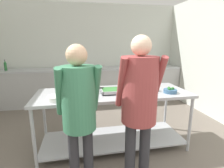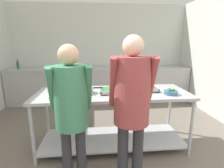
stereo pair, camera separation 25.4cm
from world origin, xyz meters
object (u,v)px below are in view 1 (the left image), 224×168
at_px(serving_tray_vegetables, 114,91).
at_px(guest_serving_right, 79,105).
at_px(guest_serving_left, 139,98).
at_px(serving_tray_roast, 141,88).
at_px(broccoli_bowl, 170,91).
at_px(plate_stack, 57,98).
at_px(sauce_pan, 85,91).
at_px(water_bottle, 5,66).

distance_m(serving_tray_vegetables, guest_serving_right, 0.87).
relative_size(guest_serving_left, guest_serving_right, 1.05).
height_order(serving_tray_roast, guest_serving_right, guest_serving_right).
bearing_deg(broccoli_bowl, plate_stack, -178.92).
xyz_separation_m(guest_serving_left, guest_serving_right, (-0.63, 0.05, -0.05)).
height_order(plate_stack, guest_serving_right, guest_serving_right).
distance_m(sauce_pan, water_bottle, 2.89).
bearing_deg(sauce_pan, serving_tray_roast, 3.86).
height_order(serving_tray_roast, broccoli_bowl, broccoli_bowl).
height_order(plate_stack, sauce_pan, sauce_pan).
relative_size(serving_tray_roast, guest_serving_left, 0.27).
height_order(plate_stack, serving_tray_vegetables, plate_stack).
bearing_deg(serving_tray_roast, sauce_pan, -176.14).
relative_size(serving_tray_vegetables, broccoli_bowl, 1.96).
height_order(sauce_pan, guest_serving_right, guest_serving_right).
bearing_deg(water_bottle, guest_serving_right, -59.64).
distance_m(serving_tray_vegetables, broccoli_bowl, 0.83).
height_order(sauce_pan, guest_serving_left, guest_serving_left).
bearing_deg(broccoli_bowl, serving_tray_vegetables, 167.66).
relative_size(plate_stack, guest_serving_right, 0.16).
bearing_deg(plate_stack, guest_serving_left, -31.50).
bearing_deg(plate_stack, broccoli_bowl, 1.08).
distance_m(guest_serving_left, guest_serving_right, 0.64).
distance_m(serving_tray_roast, water_bottle, 3.47).
xyz_separation_m(guest_serving_right, water_bottle, (-1.73, 2.95, 0.08)).
bearing_deg(broccoli_bowl, guest_serving_left, -139.95).
xyz_separation_m(sauce_pan, water_bottle, (-1.83, 2.24, 0.13)).
xyz_separation_m(serving_tray_roast, guest_serving_left, (-0.33, -0.82, 0.12)).
bearing_deg(sauce_pan, guest_serving_left, -55.08).
bearing_deg(guest_serving_left, guest_serving_right, 175.23).
bearing_deg(water_bottle, serving_tray_roast, -39.00).
relative_size(sauce_pan, serving_tray_vegetables, 1.05).
relative_size(plate_stack, sauce_pan, 0.66).
xyz_separation_m(plate_stack, sauce_pan, (0.36, 0.22, 0.02)).
bearing_deg(guest_serving_left, water_bottle, 128.15).
bearing_deg(serving_tray_roast, broccoli_bowl, -34.37).
height_order(serving_tray_vegetables, water_bottle, water_bottle).
bearing_deg(serving_tray_roast, guest_serving_right, -141.30).
relative_size(serving_tray_roast, water_bottle, 1.72).
relative_size(plate_stack, serving_tray_vegetables, 0.69).
bearing_deg(plate_stack, serving_tray_vegetables, 14.81).
relative_size(plate_stack, water_bottle, 0.99).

